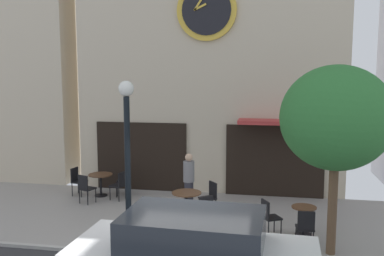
{
  "coord_description": "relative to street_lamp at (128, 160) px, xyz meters",
  "views": [
    {
      "loc": [
        1.61,
        -8.51,
        3.97
      ],
      "look_at": [
        -0.41,
        2.63,
        2.5
      ],
      "focal_mm": 40.15,
      "sensor_mm": 36.0,
      "label": 1
    }
  ],
  "objects": [
    {
      "name": "clock_building",
      "position": [
        1.23,
        5.4,
        3.8
      ],
      "size": [
        8.86,
        3.37,
        11.1
      ],
      "color": "beige",
      "rests_on": "ground_plane"
    },
    {
      "name": "street_lamp",
      "position": [
        0.0,
        0.0,
        0.0
      ],
      "size": [
        0.36,
        0.36,
        3.78
      ],
      "color": "black",
      "rests_on": "ground_plane"
    },
    {
      "name": "street_tree",
      "position": [
        4.64,
        -0.0,
        1.07
      ],
      "size": [
        2.37,
        2.14,
        4.14
      ],
      "color": "brown",
      "rests_on": "ground_plane"
    },
    {
      "name": "cafe_table_rightmost",
      "position": [
        -2.06,
        3.31,
        -1.39
      ],
      "size": [
        0.77,
        0.77,
        0.72
      ],
      "color": "black",
      "rests_on": "ground_plane"
    },
    {
      "name": "cafe_table_near_curb",
      "position": [
        1.1,
        1.57,
        -1.35
      ],
      "size": [
        0.8,
        0.8,
        0.77
      ],
      "color": "black",
      "rests_on": "ground_plane"
    },
    {
      "name": "cafe_table_leftmost",
      "position": [
        4.13,
        1.01,
        -1.45
      ],
      "size": [
        0.6,
        0.6,
        0.72
      ],
      "color": "black",
      "rests_on": "ground_plane"
    },
    {
      "name": "cafe_chair_curbside",
      "position": [
        -1.31,
        2.99,
        -1.39
      ],
      "size": [
        0.5,
        0.5,
        0.9
      ],
      "color": "black",
      "rests_on": "ground_plane"
    },
    {
      "name": "cafe_chair_near_tree",
      "position": [
        1.68,
        0.92,
        -1.39
      ],
      "size": [
        0.56,
        0.56,
        0.9
      ],
      "color": "black",
      "rests_on": "ground_plane"
    },
    {
      "name": "cafe_chair_outer",
      "position": [
        -2.85,
        3.26,
        -1.39
      ],
      "size": [
        0.46,
        0.46,
        0.9
      ],
      "color": "black",
      "rests_on": "ground_plane"
    },
    {
      "name": "cafe_chair_under_awning",
      "position": [
        4.1,
        0.19,
        -1.39
      ],
      "size": [
        0.42,
        0.42,
        0.9
      ],
      "color": "black",
      "rests_on": "ground_plane"
    },
    {
      "name": "cafe_chair_right_end",
      "position": [
        -1.32,
        3.6,
        -1.39
      ],
      "size": [
        0.48,
        0.48,
        0.9
      ],
      "color": "black",
      "rests_on": "ground_plane"
    },
    {
      "name": "cafe_chair_left_end",
      "position": [
        3.29,
        0.81,
        -1.39
      ],
      "size": [
        0.54,
        0.54,
        0.9
      ],
      "color": "black",
      "rests_on": "ground_plane"
    },
    {
      "name": "cafe_chair_corner",
      "position": [
        -2.2,
        2.45,
        -1.39
      ],
      "size": [
        0.52,
        0.52,
        0.9
      ],
      "color": "black",
      "rests_on": "ground_plane"
    },
    {
      "name": "cafe_chair_facing_wall",
      "position": [
        1.65,
        2.22,
        -1.39
      ],
      "size": [
        0.56,
        0.56,
        0.9
      ],
      "color": "black",
      "rests_on": "ground_plane"
    },
    {
      "name": "pedestrian_grey",
      "position": [
        1.01,
        2.39,
        -1.06
      ],
      "size": [
        0.45,
        0.45,
        1.67
      ],
      "color": "#2D2D38",
      "rests_on": "ground_plane"
    }
  ]
}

